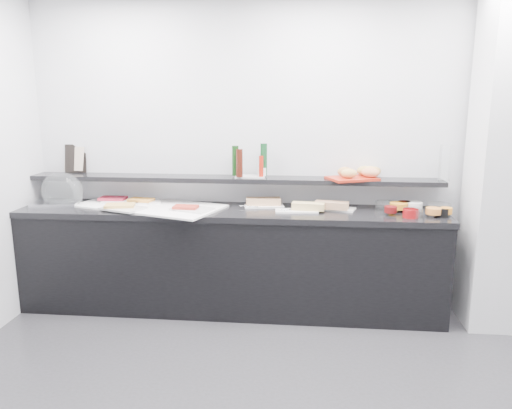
# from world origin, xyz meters

# --- Properties ---
(back_wall) EXTENTS (5.00, 0.02, 2.70)m
(back_wall) POSITION_xyz_m (0.00, 2.00, 1.35)
(back_wall) COLOR silver
(back_wall) RESTS_ON ground
(column) EXTENTS (0.50, 0.50, 2.70)m
(column) POSITION_xyz_m (1.50, 1.65, 1.35)
(column) COLOR silver
(column) RESTS_ON ground
(buffet_cabinet) EXTENTS (3.60, 0.60, 0.85)m
(buffet_cabinet) POSITION_xyz_m (-0.70, 1.70, 0.42)
(buffet_cabinet) COLOR black
(buffet_cabinet) RESTS_ON ground
(counter_top) EXTENTS (3.62, 0.62, 0.05)m
(counter_top) POSITION_xyz_m (-0.70, 1.70, 0.88)
(counter_top) COLOR black
(counter_top) RESTS_ON buffet_cabinet
(wall_shelf) EXTENTS (3.60, 0.25, 0.04)m
(wall_shelf) POSITION_xyz_m (-0.70, 1.88, 1.13)
(wall_shelf) COLOR black
(wall_shelf) RESTS_ON back_wall
(cloche_base) EXTENTS (0.42, 0.32, 0.04)m
(cloche_base) POSITION_xyz_m (-2.23, 1.67, 0.92)
(cloche_base) COLOR silver
(cloche_base) RESTS_ON counter_top
(cloche_dome) EXTENTS (0.44, 0.33, 0.34)m
(cloche_dome) POSITION_xyz_m (-2.19, 1.71, 1.03)
(cloche_dome) COLOR silver
(cloche_dome) RESTS_ON cloche_base
(linen_runner) EXTENTS (1.38, 0.97, 0.01)m
(linen_runner) POSITION_xyz_m (-1.41, 1.73, 0.91)
(linen_runner) COLOR white
(linen_runner) RESTS_ON counter_top
(platter_meat_a) EXTENTS (0.38, 0.28, 0.01)m
(platter_meat_a) POSITION_xyz_m (-1.67, 1.82, 0.92)
(platter_meat_a) COLOR white
(platter_meat_a) RESTS_ON linen_runner
(food_meat_a) EXTENTS (0.23, 0.15, 0.02)m
(food_meat_a) POSITION_xyz_m (-1.79, 1.85, 0.94)
(food_meat_a) COLOR maroon
(food_meat_a) RESTS_ON platter_meat_a
(platter_salmon) EXTENTS (0.34, 0.27, 0.01)m
(platter_salmon) POSITION_xyz_m (-1.49, 1.82, 0.92)
(platter_salmon) COLOR white
(platter_salmon) RESTS_ON linen_runner
(food_salmon) EXTENTS (0.23, 0.17, 0.02)m
(food_salmon) POSITION_xyz_m (-1.51, 1.81, 0.94)
(food_salmon) COLOR orange
(food_salmon) RESTS_ON platter_salmon
(platter_cheese) EXTENTS (0.40, 0.34, 0.01)m
(platter_cheese) POSITION_xyz_m (-1.58, 1.55, 0.92)
(platter_cheese) COLOR silver
(platter_cheese) RESTS_ON linen_runner
(food_cheese) EXTENTS (0.27, 0.20, 0.02)m
(food_cheese) POSITION_xyz_m (-1.62, 1.57, 0.94)
(food_cheese) COLOR #D9AB54
(food_cheese) RESTS_ON platter_cheese
(platter_meat_b) EXTENTS (0.38, 0.32, 0.01)m
(platter_meat_b) POSITION_xyz_m (-1.00, 1.57, 0.92)
(platter_meat_b) COLOR silver
(platter_meat_b) RESTS_ON linen_runner
(food_meat_b) EXTENTS (0.21, 0.14, 0.02)m
(food_meat_b) POSITION_xyz_m (-1.05, 1.56, 0.94)
(food_meat_b) COLOR maroon
(food_meat_b) RESTS_ON platter_meat_b
(sandwich_plate_left) EXTENTS (0.36, 0.20, 0.01)m
(sandwich_plate_left) POSITION_xyz_m (-0.42, 1.81, 0.91)
(sandwich_plate_left) COLOR white
(sandwich_plate_left) RESTS_ON counter_top
(sandwich_food_left) EXTENTS (0.31, 0.16, 0.06)m
(sandwich_food_left) POSITION_xyz_m (-0.43, 1.84, 0.94)
(sandwich_food_left) COLOR tan
(sandwich_food_left) RESTS_ON sandwich_plate_left
(tongs_left) EXTENTS (0.16, 0.03, 0.01)m
(tongs_left) POSITION_xyz_m (-0.54, 1.74, 0.92)
(tongs_left) COLOR silver
(tongs_left) RESTS_ON sandwich_plate_left
(sandwich_plate_mid) EXTENTS (0.36, 0.18, 0.01)m
(sandwich_plate_mid) POSITION_xyz_m (-0.13, 1.65, 0.91)
(sandwich_plate_mid) COLOR white
(sandwich_plate_mid) RESTS_ON counter_top
(sandwich_food_mid) EXTENTS (0.28, 0.13, 0.06)m
(sandwich_food_mid) POSITION_xyz_m (-0.04, 1.67, 0.94)
(sandwich_food_mid) COLOR tan
(sandwich_food_mid) RESTS_ON sandwich_plate_mid
(tongs_mid) EXTENTS (0.14, 0.09, 0.01)m
(tongs_mid) POSITION_xyz_m (-0.19, 1.65, 0.92)
(tongs_mid) COLOR silver
(tongs_mid) RESTS_ON sandwich_plate_mid
(sandwich_plate_right) EXTENTS (0.41, 0.26, 0.01)m
(sandwich_plate_right) POSITION_xyz_m (0.17, 1.78, 0.91)
(sandwich_plate_right) COLOR white
(sandwich_plate_right) RESTS_ON counter_top
(sandwich_food_right) EXTENTS (0.29, 0.16, 0.06)m
(sandwich_food_right) POSITION_xyz_m (0.16, 1.74, 0.94)
(sandwich_food_right) COLOR tan
(sandwich_food_right) RESTS_ON sandwich_plate_right
(tongs_right) EXTENTS (0.16, 0.03, 0.01)m
(tongs_right) POSITION_xyz_m (0.21, 1.72, 0.92)
(tongs_right) COLOR #ACADB3
(tongs_right) RESTS_ON sandwich_plate_right
(bowl_glass_fruit) EXTENTS (0.16, 0.16, 0.07)m
(bowl_glass_fruit) POSITION_xyz_m (0.60, 1.82, 0.94)
(bowl_glass_fruit) COLOR white
(bowl_glass_fruit) RESTS_ON counter_top
(fill_glass_fruit) EXTENTS (0.19, 0.19, 0.05)m
(fill_glass_fruit) POSITION_xyz_m (0.72, 1.76, 0.95)
(fill_glass_fruit) COLOR orange
(fill_glass_fruit) RESTS_ON bowl_glass_fruit
(bowl_black_jam) EXTENTS (0.14, 0.14, 0.07)m
(bowl_black_jam) POSITION_xyz_m (0.81, 1.82, 0.94)
(bowl_black_jam) COLOR black
(bowl_black_jam) RESTS_ON counter_top
(fill_black_jam) EXTENTS (0.11, 0.11, 0.05)m
(fill_black_jam) POSITION_xyz_m (0.77, 1.83, 0.95)
(fill_black_jam) COLOR #5A100C
(fill_black_jam) RESTS_ON bowl_black_jam
(bowl_glass_cream) EXTENTS (0.19, 0.19, 0.07)m
(bowl_glass_cream) POSITION_xyz_m (1.05, 1.78, 0.94)
(bowl_glass_cream) COLOR silver
(bowl_glass_cream) RESTS_ON counter_top
(fill_glass_cream) EXTENTS (0.18, 0.18, 0.05)m
(fill_glass_cream) POSITION_xyz_m (0.85, 1.81, 0.95)
(fill_glass_cream) COLOR white
(fill_glass_cream) RESTS_ON bowl_glass_cream
(bowl_red_jam) EXTENTS (0.14, 0.14, 0.07)m
(bowl_red_jam) POSITION_xyz_m (0.77, 1.54, 0.94)
(bowl_red_jam) COLOR maroon
(bowl_red_jam) RESTS_ON counter_top
(fill_red_jam) EXTENTS (0.12, 0.12, 0.05)m
(fill_red_jam) POSITION_xyz_m (0.63, 1.61, 0.95)
(fill_red_jam) COLOR #550C0C
(fill_red_jam) RESTS_ON bowl_red_jam
(bowl_glass_salmon) EXTENTS (0.17, 0.17, 0.07)m
(bowl_glass_salmon) POSITION_xyz_m (0.79, 1.57, 0.94)
(bowl_glass_salmon) COLOR white
(bowl_glass_salmon) RESTS_ON counter_top
(fill_glass_salmon) EXTENTS (0.12, 0.12, 0.05)m
(fill_glass_salmon) POSITION_xyz_m (0.96, 1.59, 0.95)
(fill_glass_salmon) COLOR orange
(fill_glass_salmon) RESTS_ON bowl_glass_salmon
(bowl_black_fruit) EXTENTS (0.12, 0.12, 0.07)m
(bowl_black_fruit) POSITION_xyz_m (1.03, 1.61, 0.94)
(bowl_black_fruit) COLOR black
(bowl_black_fruit) RESTS_ON counter_top
(fill_black_fruit) EXTENTS (0.12, 0.12, 0.05)m
(fill_black_fruit) POSITION_xyz_m (1.06, 1.61, 0.95)
(fill_black_fruit) COLOR orange
(fill_black_fruit) RESTS_ON bowl_black_fruit
(framed_print) EXTENTS (0.20, 0.10, 0.26)m
(framed_print) POSITION_xyz_m (-2.17, 1.98, 1.28)
(framed_print) COLOR black
(framed_print) RESTS_ON wall_shelf
(print_art) EXTENTS (0.21, 0.10, 0.22)m
(print_art) POSITION_xyz_m (-2.19, 1.98, 1.28)
(print_art) COLOR tan
(print_art) RESTS_ON framed_print
(condiment_tray) EXTENTS (0.26, 0.17, 0.01)m
(condiment_tray) POSITION_xyz_m (-0.54, 1.88, 1.16)
(condiment_tray) COLOR silver
(condiment_tray) RESTS_ON wall_shelf
(bottle_green_a) EXTENTS (0.08, 0.08, 0.26)m
(bottle_green_a) POSITION_xyz_m (-0.68, 1.89, 1.29)
(bottle_green_a) COLOR black
(bottle_green_a) RESTS_ON condiment_tray
(bottle_brown) EXTENTS (0.07, 0.07, 0.24)m
(bottle_brown) POSITION_xyz_m (-0.63, 1.81, 1.28)
(bottle_brown) COLOR #39120A
(bottle_brown) RESTS_ON condiment_tray
(bottle_green_b) EXTENTS (0.07, 0.07, 0.28)m
(bottle_green_b) POSITION_xyz_m (-0.43, 1.91, 1.30)
(bottle_green_b) COLOR #113E1D
(bottle_green_b) RESTS_ON condiment_tray
(bottle_hot) EXTENTS (0.04, 0.04, 0.18)m
(bottle_hot) POSITION_xyz_m (-0.45, 1.84, 1.25)
(bottle_hot) COLOR #AB1B0C
(bottle_hot) RESTS_ON condiment_tray
(shaker_salt) EXTENTS (0.04, 0.04, 0.07)m
(shaker_salt) POSITION_xyz_m (-0.42, 1.89, 1.20)
(shaker_salt) COLOR white
(shaker_salt) RESTS_ON condiment_tray
(shaker_pepper) EXTENTS (0.04, 0.04, 0.07)m
(shaker_pepper) POSITION_xyz_m (-0.47, 1.91, 1.20)
(shaker_pepper) COLOR silver
(shaker_pepper) RESTS_ON condiment_tray
(bread_tray) EXTENTS (0.47, 0.41, 0.02)m
(bread_tray) POSITION_xyz_m (0.33, 1.84, 1.16)
(bread_tray) COLOR #A32211
(bread_tray) RESTS_ON wall_shelf
(bread_roll_n) EXTENTS (0.16, 0.12, 0.08)m
(bread_roll_n) POSITION_xyz_m (0.49, 1.95, 1.21)
(bread_roll_n) COLOR tan
(bread_roll_n) RESTS_ON bread_tray
(bread_roll_ne) EXTENTS (0.15, 0.12, 0.08)m
(bread_roll_ne) POSITION_xyz_m (0.44, 1.95, 1.21)
(bread_roll_ne) COLOR #B39044
(bread_roll_ne) RESTS_ON bread_tray
(bread_roll_sw) EXTENTS (0.14, 0.09, 0.08)m
(bread_roll_sw) POSITION_xyz_m (0.30, 1.78, 1.21)
(bread_roll_sw) COLOR tan
(bread_roll_sw) RESTS_ON bread_tray
(bread_roll_s) EXTENTS (0.18, 0.14, 0.08)m
(bread_roll_s) POSITION_xyz_m (0.48, 1.84, 1.21)
(bread_roll_s) COLOR #C4794B
(bread_roll_s) RESTS_ON bread_tray
(bread_roll_midw) EXTENTS (0.15, 0.12, 0.08)m
(bread_roll_midw) POSITION_xyz_m (0.27, 1.88, 1.21)
(bread_roll_midw) COLOR #AF7A42
(bread_roll_midw) RESTS_ON bread_tray
(bread_roll_mide) EXTENTS (0.15, 0.12, 0.08)m
(bread_roll_mide) POSITION_xyz_m (0.52, 1.92, 1.21)
(bread_roll_mide) COLOR #B38744
(bread_roll_mide) RESTS_ON bread_tray
(carafe) EXTENTS (0.11, 0.11, 0.30)m
(carafe) POSITION_xyz_m (1.08, 1.84, 1.30)
(carafe) COLOR white
(carafe) RESTS_ON wall_shelf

